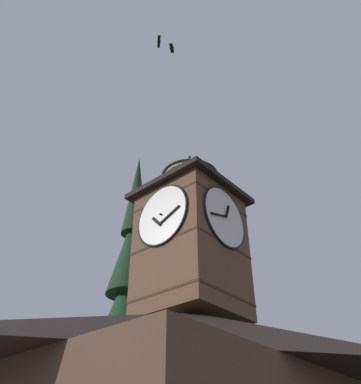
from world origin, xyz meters
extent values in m
pyramid|color=#2D231E|center=(0.63, -0.30, 5.81)|extent=(15.09, 11.34, 2.92)
cube|color=brown|center=(-0.22, -1.06, 10.23)|extent=(3.85, 3.85, 5.92)
cube|color=#432E20|center=(-0.22, -1.06, 7.98)|extent=(3.89, 3.89, 0.10)
cube|color=#432E20|center=(-0.22, -1.06, 10.20)|extent=(3.89, 3.89, 0.10)
cube|color=#432E20|center=(-0.22, -1.06, 12.42)|extent=(3.89, 3.89, 0.10)
cylinder|color=white|center=(-0.22, 0.90, 11.49)|extent=(2.88, 0.10, 2.88)
torus|color=black|center=(-0.22, 0.92, 11.49)|extent=(2.98, 0.10, 2.98)
cube|color=black|center=(-0.35, 1.00, 11.83)|extent=(0.37, 0.04, 0.72)
cube|color=black|center=(0.35, 1.00, 11.32)|extent=(1.15, 0.04, 0.42)
sphere|color=black|center=(-0.22, 1.01, 11.49)|extent=(0.10, 0.10, 0.10)
cylinder|color=white|center=(1.74, -1.06, 11.49)|extent=(0.10, 2.88, 2.88)
torus|color=black|center=(1.76, -1.06, 11.49)|extent=(0.10, 2.98, 2.98)
cube|color=black|center=(1.84, -1.30, 11.22)|extent=(0.04, 0.57, 0.62)
cube|color=black|center=(1.84, -0.51, 11.27)|extent=(0.04, 1.12, 0.52)
sphere|color=black|center=(1.85, -1.06, 11.49)|extent=(0.10, 0.10, 0.10)
cube|color=black|center=(-0.22, -1.06, 13.31)|extent=(4.55, 4.55, 0.25)
cylinder|color=#D1BC84|center=(-0.22, -1.06, 14.06)|extent=(2.61, 2.61, 1.25)
cylinder|color=#2D2319|center=(-0.22, -1.06, 13.65)|extent=(2.67, 2.67, 0.10)
cylinder|color=#2D2319|center=(-0.22, -1.06, 14.06)|extent=(2.67, 2.67, 0.10)
cylinder|color=#2D2319|center=(-0.22, -1.06, 14.48)|extent=(2.67, 2.67, 0.10)
cone|color=#424C5B|center=(-0.22, -1.06, 15.28)|extent=(2.91, 2.91, 1.18)
sphere|color=#2D3847|center=(-0.22, -1.06, 15.97)|extent=(0.16, 0.16, 0.16)
cone|color=#183B21|center=(-2.19, -7.25, 9.62)|extent=(3.86, 3.86, 6.10)
cone|color=#1A341F|center=(-2.19, -7.25, 13.28)|extent=(2.74, 2.74, 5.61)
cone|color=#1C311C|center=(-2.19, -7.25, 17.41)|extent=(1.62, 1.62, 6.04)
cone|color=#1A311B|center=(-7.94, -5.41, 7.79)|extent=(3.95, 3.95, 3.48)
cone|color=#17361E|center=(-7.94, -5.41, 9.89)|extent=(2.92, 2.92, 3.51)
cone|color=black|center=(-7.94, -5.41, 11.93)|extent=(1.88, 1.88, 3.43)
sphere|color=silver|center=(-19.05, -26.09, 16.06)|extent=(1.74, 1.74, 1.74)
ellipsoid|color=black|center=(2.85, 0.37, 20.78)|extent=(0.27, 0.30, 0.15)
cube|color=black|center=(2.98, 0.45, 20.78)|extent=(0.35, 0.32, 0.09)
cube|color=black|center=(2.72, 0.29, 20.78)|extent=(0.35, 0.32, 0.09)
ellipsoid|color=black|center=(3.68, 0.24, 20.55)|extent=(0.22, 0.22, 0.11)
cube|color=black|center=(3.81, 0.38, 20.55)|extent=(0.36, 0.37, 0.07)
cube|color=black|center=(3.56, 0.11, 20.55)|extent=(0.36, 0.37, 0.07)
camera|label=1|loc=(13.02, 9.90, 1.96)|focal=39.11mm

